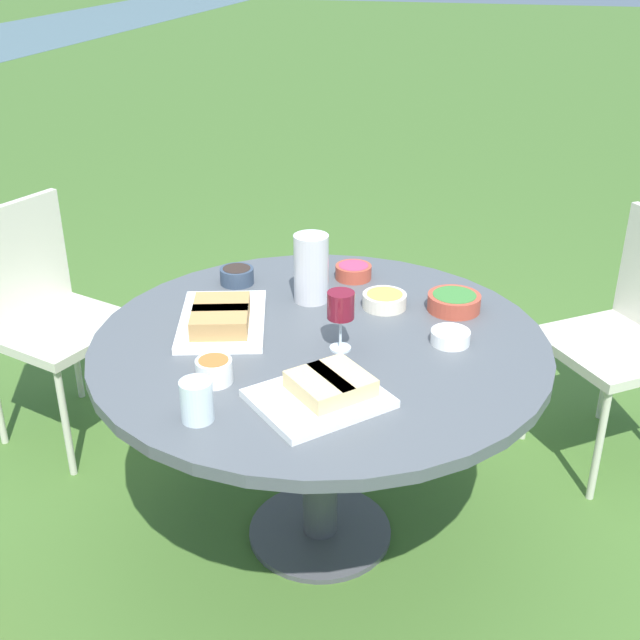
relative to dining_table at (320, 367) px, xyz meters
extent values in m
plane|color=#446B2B|center=(0.00, 0.00, -0.62)|extent=(40.00, 40.00, 0.00)
cylinder|color=#4C4C51|center=(0.00, 0.00, -0.61)|extent=(0.46, 0.46, 0.02)
cylinder|color=#4C4C51|center=(0.00, 0.00, -0.27)|extent=(0.11, 0.11, 0.66)
cylinder|color=#4C5156|center=(0.00, 0.00, 0.07)|extent=(1.30, 1.30, 0.03)
cube|color=beige|center=(0.33, 1.05, -0.17)|extent=(0.54, 0.53, 0.04)
cube|color=beige|center=(0.38, 1.24, 0.06)|extent=(0.43, 0.16, 0.42)
cylinder|color=beige|center=(0.09, 0.94, -0.40)|extent=(0.03, 0.03, 0.43)
cylinder|color=beige|center=(0.46, 0.82, -0.40)|extent=(0.03, 0.03, 0.43)
cylinder|color=beige|center=(0.57, 1.17, -0.40)|extent=(0.03, 0.03, 0.43)
cube|color=beige|center=(0.67, -0.88, -0.17)|extent=(0.60, 0.60, 0.04)
cylinder|color=beige|center=(0.71, -0.62, -0.40)|extent=(0.03, 0.03, 0.43)
cylinder|color=beige|center=(0.40, -0.85, -0.40)|extent=(0.03, 0.03, 0.43)
cylinder|color=beige|center=(0.94, -0.91, -0.40)|extent=(0.03, 0.03, 0.43)
cylinder|color=silver|center=(0.25, 0.09, 0.20)|extent=(0.11, 0.11, 0.22)
cone|color=silver|center=(0.30, 0.09, 0.29)|extent=(0.03, 0.03, 0.03)
cylinder|color=silver|center=(-0.04, -0.07, 0.10)|extent=(0.06, 0.06, 0.01)
cylinder|color=silver|center=(-0.04, -0.07, 0.14)|extent=(0.01, 0.01, 0.09)
cylinder|color=maroon|center=(-0.04, -0.07, 0.23)|extent=(0.08, 0.08, 0.08)
cube|color=white|center=(-0.33, -0.08, 0.10)|extent=(0.40, 0.40, 0.02)
cube|color=#E0C184|center=(-0.28, -0.13, 0.13)|extent=(0.19, 0.20, 0.04)
cube|color=#E0C184|center=(-0.33, -0.08, 0.13)|extent=(0.19, 0.20, 0.04)
cube|color=white|center=(0.02, 0.30, 0.10)|extent=(0.44, 0.35, 0.02)
cube|color=#B2844C|center=(-0.06, 0.28, 0.14)|extent=(0.17, 0.19, 0.05)
cube|color=#B2844C|center=(0.02, 0.30, 0.14)|extent=(0.17, 0.19, 0.05)
cylinder|color=beige|center=(0.25, -0.14, 0.11)|extent=(0.14, 0.14, 0.04)
cylinder|color=#E0C147|center=(0.25, -0.14, 0.13)|extent=(0.11, 0.11, 0.02)
cylinder|color=#B74733|center=(0.29, -0.35, 0.12)|extent=(0.16, 0.16, 0.05)
cylinder|color=#387533|center=(0.29, -0.35, 0.13)|extent=(0.13, 0.13, 0.02)
cylinder|color=#334256|center=(0.32, 0.36, 0.12)|extent=(0.11, 0.11, 0.05)
cylinder|color=#2D231E|center=(0.32, 0.36, 0.13)|extent=(0.09, 0.09, 0.02)
cylinder|color=#B74733|center=(0.45, 0.00, 0.12)|extent=(0.12, 0.12, 0.05)
cylinder|color=#D6385B|center=(0.45, 0.00, 0.13)|extent=(0.10, 0.10, 0.02)
cylinder|color=white|center=(0.07, -0.36, 0.11)|extent=(0.11, 0.11, 0.04)
cylinder|color=silver|center=(0.07, -0.36, 0.12)|extent=(0.09, 0.09, 0.02)
cylinder|color=white|center=(-0.30, 0.20, 0.12)|extent=(0.09, 0.09, 0.06)
cylinder|color=#CC662D|center=(-0.30, 0.20, 0.14)|extent=(0.08, 0.08, 0.03)
cylinder|color=silver|center=(-0.47, 0.18, 0.14)|extent=(0.08, 0.08, 0.10)
camera|label=1|loc=(-1.96, -0.50, 1.15)|focal=45.00mm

